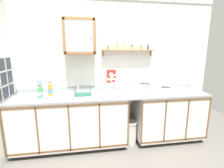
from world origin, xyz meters
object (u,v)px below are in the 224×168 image
dish_rack (82,93)px  saucepan (155,85)px  hot_plate_stove (161,90)px  bottle_juice_amber_2 (50,90)px  bottle_soda_green_1 (40,92)px  sink (116,95)px  wall_cabinet (80,37)px  bottle_water_blue_0 (40,87)px  trash_bin (130,132)px  warning_sign (111,76)px

dish_rack → saucepan: bearing=0.6°
hot_plate_stove → bottle_juice_amber_2: size_ratio=1.78×
bottle_juice_amber_2 → bottle_soda_green_1: bearing=-139.4°
sink → wall_cabinet: (-0.60, 0.13, 1.00)m
sink → bottle_water_blue_0: 1.29m
bottle_juice_amber_2 → dish_rack: 0.53m
dish_rack → wall_cabinet: (-0.01, 0.13, 0.95)m
trash_bin → sink: bearing=160.4°
dish_rack → trash_bin: bearing=-6.0°
bottle_soda_green_1 → bottle_juice_amber_2: (0.14, 0.12, 0.01)m
hot_plate_stove → bottle_water_blue_0: 2.12m
warning_sign → trash_bin: warning_sign is taller
sink → dish_rack: size_ratio=2.11×
dish_rack → trash_bin: dish_rack is taller
wall_cabinet → warning_sign: bearing=14.0°
bottle_juice_amber_2 → trash_bin: (1.38, -0.10, -0.83)m
trash_bin → saucepan: bearing=12.2°
hot_plate_stove → bottle_water_blue_0: size_ratio=1.33×
saucepan → wall_cabinet: 1.59m
bottle_soda_green_1 → bottle_juice_amber_2: 0.18m
bottle_water_blue_0 → warning_sign: (1.23, 0.28, 0.11)m
bottle_soda_green_1 → bottle_juice_amber_2: size_ratio=0.89×
trash_bin → bottle_soda_green_1: bearing=-179.3°
wall_cabinet → trash_bin: bearing=-14.5°
warning_sign → trash_bin: (0.30, -0.36, -0.99)m
warning_sign → wall_cabinet: bearing=-166.0°
bottle_water_blue_0 → warning_sign: size_ratio=1.34×
wall_cabinet → trash_bin: wall_cabinet is taller
bottle_juice_amber_2 → warning_sign: size_ratio=1.00×
sink → bottle_juice_amber_2: sink is taller
dish_rack → hot_plate_stove: bearing=-0.3°
sink → hot_plate_stove: (0.84, -0.01, 0.06)m
hot_plate_stove → bottle_soda_green_1: bearing=-177.3°
bottle_water_blue_0 → dish_rack: (0.68, 0.00, -0.13)m
hot_plate_stove → saucepan: 0.14m
bottle_juice_amber_2 → dish_rack: (0.53, -0.01, -0.08)m
bottle_soda_green_1 → warning_sign: warning_sign is taller
bottle_water_blue_0 → dish_rack: size_ratio=1.17×
sink → dish_rack: sink is taller
hot_plate_stove → trash_bin: hot_plate_stove is taller
saucepan → bottle_water_blue_0: 2.01m
hot_plate_stove → bottle_soda_green_1: 2.11m
saucepan → warning_sign: size_ratio=1.50×
sink → bottle_soda_green_1: sink is taller
bottle_soda_green_1 → wall_cabinet: 1.12m
saucepan → bottle_soda_green_1: 2.00m
saucepan → trash_bin: bearing=-167.8°
bottle_juice_amber_2 → warning_sign: warning_sign is taller
bottle_juice_amber_2 → wall_cabinet: bearing=13.4°
bottle_water_blue_0 → trash_bin: bearing=-3.2°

